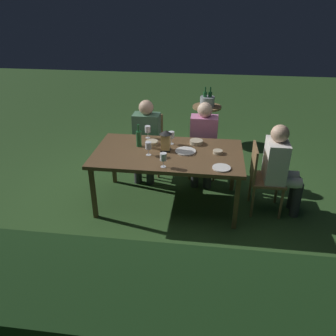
# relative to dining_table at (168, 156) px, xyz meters

# --- Properties ---
(ground_plane) EXTENTS (16.00, 16.00, 0.00)m
(ground_plane) POSITION_rel_dining_table_xyz_m (0.00, 0.00, -0.68)
(ground_plane) COLOR #2D5123
(dining_table) EXTENTS (1.83, 1.02, 0.73)m
(dining_table) POSITION_rel_dining_table_xyz_m (0.00, 0.00, 0.00)
(dining_table) COLOR brown
(dining_table) RESTS_ON ground
(chair_head_near) EXTENTS (0.40, 0.42, 0.87)m
(chair_head_near) POSITION_rel_dining_table_xyz_m (-1.16, 0.00, -0.20)
(chair_head_near) COLOR brown
(chair_head_near) RESTS_ON ground
(person_in_cream) EXTENTS (0.48, 0.38, 1.15)m
(person_in_cream) POSITION_rel_dining_table_xyz_m (-1.36, 0.00, -0.05)
(person_in_cream) COLOR white
(person_in_cream) RESTS_ON ground
(chair_side_left_b) EXTENTS (0.42, 0.40, 0.87)m
(chair_side_left_b) POSITION_rel_dining_table_xyz_m (0.41, -0.90, -0.20)
(chair_side_left_b) COLOR brown
(chair_side_left_b) RESTS_ON ground
(person_in_green) EXTENTS (0.38, 0.47, 1.15)m
(person_in_green) POSITION_rel_dining_table_xyz_m (0.41, -0.71, -0.05)
(person_in_green) COLOR #4C7A5B
(person_in_green) RESTS_ON ground
(chair_side_left_a) EXTENTS (0.42, 0.40, 0.87)m
(chair_side_left_a) POSITION_rel_dining_table_xyz_m (-0.41, -0.90, -0.20)
(chair_side_left_a) COLOR brown
(chair_side_left_a) RESTS_ON ground
(person_in_pink) EXTENTS (0.38, 0.47, 1.15)m
(person_in_pink) POSITION_rel_dining_table_xyz_m (-0.41, -0.71, -0.05)
(person_in_pink) COLOR #C675A3
(person_in_pink) RESTS_ON ground
(lantern_centerpiece) EXTENTS (0.15, 0.15, 0.27)m
(lantern_centerpiece) POSITION_rel_dining_table_xyz_m (0.03, -0.05, 0.20)
(lantern_centerpiece) COLOR black
(lantern_centerpiece) RESTS_ON dining_table
(green_bottle_on_table) EXTENTS (0.07, 0.07, 0.29)m
(green_bottle_on_table) POSITION_rel_dining_table_xyz_m (0.39, -0.13, 0.16)
(green_bottle_on_table) COLOR #1E5B2D
(green_bottle_on_table) RESTS_ON dining_table
(wine_glass_a) EXTENTS (0.08, 0.08, 0.17)m
(wine_glass_a) POSITION_rel_dining_table_xyz_m (0.22, 0.11, 0.17)
(wine_glass_a) COLOR silver
(wine_glass_a) RESTS_ON dining_table
(wine_glass_b) EXTENTS (0.08, 0.08, 0.17)m
(wine_glass_b) POSITION_rel_dining_table_xyz_m (0.00, 0.40, 0.17)
(wine_glass_b) COLOR silver
(wine_glass_b) RESTS_ON dining_table
(wine_glass_c) EXTENTS (0.08, 0.08, 0.17)m
(wine_glass_c) POSITION_rel_dining_table_xyz_m (-0.01, -0.26, 0.17)
(wine_glass_c) COLOR silver
(wine_glass_c) RESTS_ON dining_table
(wine_glass_d) EXTENTS (0.08, 0.08, 0.17)m
(wine_glass_d) POSITION_rel_dining_table_xyz_m (0.33, -0.42, 0.17)
(wine_glass_d) COLOR silver
(wine_glass_d) RESTS_ON dining_table
(plate_a) EXTENTS (0.21, 0.21, 0.01)m
(plate_a) POSITION_rel_dining_table_xyz_m (-0.65, 0.35, 0.06)
(plate_a) COLOR silver
(plate_a) RESTS_ON dining_table
(plate_b) EXTENTS (0.26, 0.26, 0.01)m
(plate_b) POSITION_rel_dining_table_xyz_m (-0.21, -0.04, 0.06)
(plate_b) COLOR silver
(plate_b) RESTS_ON dining_table
(bowl_olives) EXTENTS (0.16, 0.16, 0.04)m
(bowl_olives) POSITION_rel_dining_table_xyz_m (0.24, -0.22, 0.07)
(bowl_olives) COLOR #BCAD8E
(bowl_olives) RESTS_ON dining_table
(bowl_bread) EXTENTS (0.17, 0.17, 0.05)m
(bowl_bread) POSITION_rel_dining_table_xyz_m (-0.33, -0.31, 0.08)
(bowl_bread) COLOR #BCAD8E
(bowl_bread) RESTS_ON dining_table
(bowl_salad) EXTENTS (0.12, 0.12, 0.04)m
(bowl_salad) POSITION_rel_dining_table_xyz_m (-0.61, -0.04, 0.07)
(bowl_salad) COLOR #BCAD8E
(bowl_salad) RESTS_ON dining_table
(side_table) EXTENTS (0.52, 0.52, 0.66)m
(side_table) POSITION_rel_dining_table_xyz_m (-0.42, -2.21, -0.25)
(side_table) COLOR #937047
(side_table) RESTS_ON ground
(ice_bucket) EXTENTS (0.26, 0.26, 0.34)m
(ice_bucket) POSITION_rel_dining_table_xyz_m (-0.42, -2.21, 0.08)
(ice_bucket) COLOR #B2B7BF
(ice_bucket) RESTS_ON side_table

